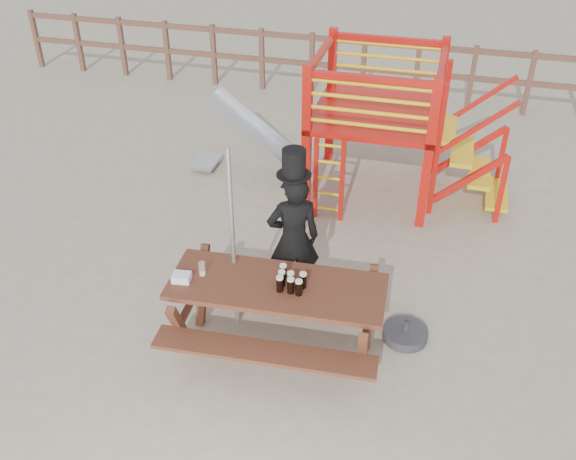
# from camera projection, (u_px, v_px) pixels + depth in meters

# --- Properties ---
(ground) EXTENTS (60.00, 60.00, 0.00)m
(ground) POSITION_uv_depth(u_px,v_px,m) (298.00, 353.00, 6.73)
(ground) COLOR #B5A48D
(ground) RESTS_ON ground
(back_fence) EXTENTS (15.09, 0.09, 1.20)m
(back_fence) POSITION_uv_depth(u_px,v_px,m) (390.00, 64.00, 11.93)
(back_fence) COLOR brown
(back_fence) RESTS_ON ground
(playground_fort) EXTENTS (4.71, 1.84, 2.10)m
(playground_fort) POSITION_uv_depth(u_px,v_px,m) (370.00, 122.00, 8.97)
(playground_fort) COLOR red
(playground_fort) RESTS_ON ground
(picnic_table) EXTENTS (2.24, 1.61, 0.84)m
(picnic_table) POSITION_uv_depth(u_px,v_px,m) (277.00, 308.00, 6.53)
(picnic_table) COLOR brown
(picnic_table) RESTS_ON ground
(man_with_hat) EXTENTS (0.70, 0.60, 1.91)m
(man_with_hat) POSITION_uv_depth(u_px,v_px,m) (293.00, 236.00, 7.03)
(man_with_hat) COLOR black
(man_with_hat) RESTS_ON ground
(metal_pole) EXTENTS (0.05, 0.05, 2.16)m
(metal_pole) POSITION_uv_depth(u_px,v_px,m) (233.00, 243.00, 6.53)
(metal_pole) COLOR #B2B2B7
(metal_pole) RESTS_ON ground
(parasol_base) EXTENTS (0.49, 0.49, 0.21)m
(parasol_base) POSITION_uv_depth(u_px,v_px,m) (405.00, 334.00, 6.89)
(parasol_base) COLOR #333338
(parasol_base) RESTS_ON ground
(paper_bag) EXTENTS (0.20, 0.16, 0.08)m
(paper_bag) POSITION_uv_depth(u_px,v_px,m) (182.00, 277.00, 6.38)
(paper_bag) COLOR white
(paper_bag) RESTS_ON picnic_table
(stout_pints) EXTENTS (0.29, 0.27, 0.17)m
(stout_pints) POSITION_uv_depth(u_px,v_px,m) (290.00, 281.00, 6.26)
(stout_pints) COLOR black
(stout_pints) RESTS_ON picnic_table
(empty_glasses) EXTENTS (0.07, 0.07, 0.15)m
(empty_glasses) POSITION_uv_depth(u_px,v_px,m) (202.00, 269.00, 6.45)
(empty_glasses) COLOR silver
(empty_glasses) RESTS_ON picnic_table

